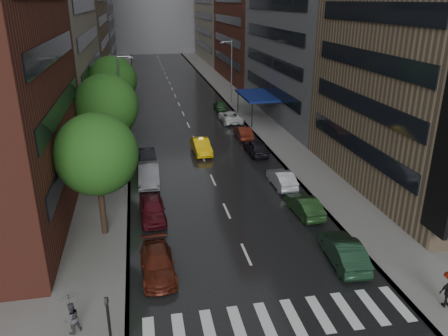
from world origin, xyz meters
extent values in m
plane|color=gray|center=(0.00, 0.00, 0.00)|extent=(220.00, 220.00, 0.00)
cube|color=black|center=(0.00, 50.00, 0.01)|extent=(14.00, 140.00, 0.01)
cube|color=gray|center=(-9.00, 50.00, 0.07)|extent=(4.00, 140.00, 0.15)
cube|color=gray|center=(9.00, 50.00, 0.07)|extent=(4.00, 140.00, 0.15)
cube|color=silver|center=(-4.70, -2.00, 0.01)|extent=(0.55, 2.80, 0.01)
cube|color=silver|center=(-3.30, -2.00, 0.01)|extent=(0.55, 2.80, 0.01)
cube|color=silver|center=(-1.90, -2.00, 0.01)|extent=(0.55, 2.80, 0.01)
cube|color=silver|center=(-0.50, -2.00, 0.01)|extent=(0.55, 2.80, 0.01)
cube|color=silver|center=(0.90, -2.00, 0.01)|extent=(0.55, 2.80, 0.01)
cube|color=silver|center=(2.30, -2.00, 0.01)|extent=(0.55, 2.80, 0.01)
cube|color=silver|center=(3.70, -2.00, 0.01)|extent=(0.55, 2.80, 0.01)
cube|color=silver|center=(5.10, -2.00, 0.01)|extent=(0.55, 2.80, 0.01)
cube|color=silver|center=(6.50, -2.00, 0.01)|extent=(0.55, 2.80, 0.01)
cube|color=#937A5B|center=(-15.00, 64.00, 11.00)|extent=(8.00, 28.00, 22.00)
cube|color=slate|center=(15.00, 36.00, 12.00)|extent=(8.00, 28.00, 24.00)
cube|color=gray|center=(15.00, 94.00, 14.00)|extent=(8.00, 32.00, 28.00)
cube|color=black|center=(11.10, 2.00, 6.50)|extent=(0.30, 2.20, 10.00)
cylinder|color=#382619|center=(-8.60, 8.16, 2.26)|extent=(0.40, 0.40, 4.52)
sphere|color=#1E5116|center=(-8.60, 8.16, 5.65)|extent=(5.16, 5.16, 5.16)
cylinder|color=#382619|center=(-8.60, 19.90, 2.41)|extent=(0.40, 0.40, 4.82)
sphere|color=#1E5116|center=(-8.60, 19.90, 6.03)|extent=(5.51, 5.51, 5.51)
cylinder|color=#382619|center=(-8.60, 33.30, 2.40)|extent=(0.40, 0.40, 4.79)
sphere|color=#1E5116|center=(-8.60, 33.30, 5.99)|extent=(5.48, 5.48, 5.48)
imported|color=yellow|center=(0.04, 23.22, 0.75)|extent=(1.76, 4.59, 1.49)
imported|color=#531C10|center=(-5.40, 3.05, 0.67)|extent=(2.05, 4.67, 1.33)
imported|color=#511018|center=(-5.40, 9.84, 0.74)|extent=(1.90, 4.42, 1.49)
imported|color=gray|center=(-5.40, 16.41, 0.80)|extent=(1.83, 4.92, 1.61)
imported|color=black|center=(-5.40, 21.06, 0.70)|extent=(1.74, 4.33, 1.40)
imported|color=#15301E|center=(5.40, 2.04, 0.77)|extent=(2.01, 4.82, 1.55)
imported|color=#1C391A|center=(5.40, 8.42, 0.69)|extent=(1.72, 4.30, 1.39)
imported|color=silver|center=(5.40, 13.62, 0.69)|extent=(1.54, 4.22, 1.38)
imported|color=black|center=(5.40, 21.76, 0.76)|extent=(1.91, 4.48, 1.51)
imported|color=#531A10|center=(5.40, 27.43, 0.69)|extent=(1.46, 4.17, 1.37)
imported|color=silver|center=(5.40, 34.45, 0.71)|extent=(2.53, 5.17, 1.41)
imported|color=#1C3E20|center=(5.40, 41.19, 0.68)|extent=(1.74, 4.03, 1.35)
imported|color=#444448|center=(-9.50, -1.12, 0.94)|extent=(0.97, 0.95, 1.58)
imported|color=black|center=(-9.50, -1.12, 1.80)|extent=(0.96, 0.98, 0.88)
cylinder|color=black|center=(-7.60, -3.49, 1.75)|extent=(0.12, 0.12, 3.20)
imported|color=black|center=(-7.60, -3.49, 3.15)|extent=(0.18, 0.15, 0.90)
cylinder|color=gray|center=(-7.80, 30.00, 4.65)|extent=(0.18, 0.18, 9.00)
cube|color=gray|center=(-6.40, 30.00, 8.85)|extent=(0.50, 0.22, 0.16)
cylinder|color=gray|center=(7.80, 45.00, 4.65)|extent=(0.18, 0.18, 9.00)
cube|color=gray|center=(6.40, 45.00, 8.85)|extent=(0.50, 0.22, 0.16)
cube|color=navy|center=(9.00, 35.00, 3.15)|extent=(4.00, 8.00, 0.25)
cylinder|color=black|center=(7.40, 31.20, 1.65)|extent=(0.12, 0.12, 3.00)
cylinder|color=black|center=(7.40, 38.80, 1.65)|extent=(0.12, 0.12, 3.00)
camera|label=1|loc=(-5.77, -18.30, 14.55)|focal=35.00mm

